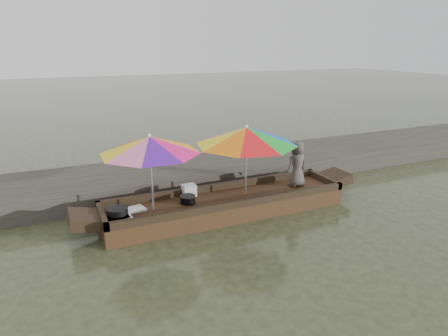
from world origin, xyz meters
name	(u,v)px	position (x,y,z in m)	size (l,w,h in m)	color
water	(226,213)	(0.00, 0.00, 0.00)	(80.00, 80.00, 0.00)	#2B301E
dock	(191,173)	(0.00, 2.20, 0.25)	(22.00, 2.20, 0.50)	#2D2B26
boat_hull	(226,206)	(0.00, 0.00, 0.17)	(5.22, 1.20, 0.35)	black
cooking_pot	(117,213)	(-2.29, -0.09, 0.46)	(0.40, 0.40, 0.21)	black
tray_crayfish	(118,219)	(-2.31, -0.24, 0.39)	(0.48, 0.33, 0.09)	silver
tray_scallop	(133,210)	(-1.97, 0.10, 0.38)	(0.48, 0.33, 0.06)	silver
charcoal_grill	(188,200)	(-0.83, 0.09, 0.42)	(0.30, 0.30, 0.14)	black
supply_bag	(189,190)	(-0.67, 0.45, 0.48)	(0.28, 0.22, 0.26)	silver
vendor	(297,164)	(1.82, 0.06, 0.88)	(0.52, 0.34, 1.05)	#47423D
umbrella_bow	(151,173)	(-1.58, 0.00, 1.12)	(1.93, 1.93, 1.55)	green
umbrella_stern	(246,161)	(0.47, 0.00, 1.12)	(2.16, 2.16, 1.55)	pink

